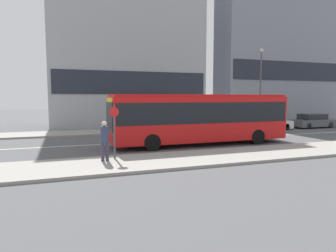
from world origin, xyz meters
name	(u,v)px	position (x,y,z in m)	size (l,w,h in m)	color
ground_plane	(158,141)	(0.00, 0.00, 0.00)	(120.00, 120.00, 0.00)	#4F4F51
sidewalk_near	(197,158)	(0.00, -6.25, 0.07)	(44.00, 3.50, 0.13)	gray
sidewalk_far	(136,131)	(0.00, 6.25, 0.07)	(44.00, 3.50, 0.13)	gray
lane_centerline	(158,141)	(0.00, 0.00, 0.00)	(41.80, 0.16, 0.01)	silver
apartment_block_left_tower	(126,50)	(0.57, 12.83, 7.98)	(15.61, 6.74, 15.97)	#9EA3A8
apartment_block_right_tower	(279,31)	(19.24, 11.50, 11.01)	(15.76, 4.08, 22.04)	gray
city_bus	(200,116)	(2.08, -2.15, 1.83)	(11.34, 2.61, 3.17)	red
parked_car_0	(269,123)	(11.82, 3.43, 0.63)	(4.01, 1.82, 1.33)	silver
parked_car_1	(313,121)	(17.05, 3.50, 0.65)	(4.36, 1.78, 1.38)	#4C5156
pedestrian_near_stop	(105,138)	(-4.35, -5.70, 1.17)	(0.35, 0.34, 1.81)	#383347
bus_stop_sign	(114,128)	(-3.85, -5.32, 1.58)	(0.44, 0.12, 2.46)	#4C4C51
street_lamp	(261,80)	(11.86, 4.92, 4.63)	(0.36, 0.36, 7.45)	#4C4C51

